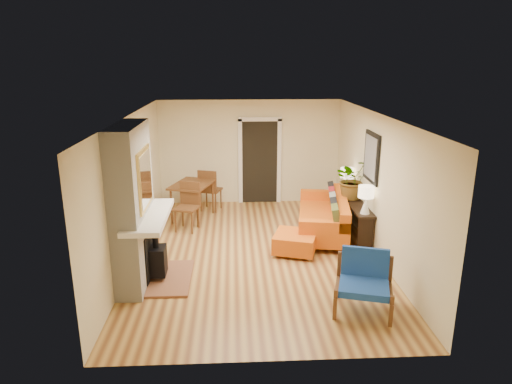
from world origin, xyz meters
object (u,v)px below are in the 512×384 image
ottoman (295,242)px  dining_table (196,191)px  houseplant (353,179)px  lamp_far (347,177)px  console_table (355,209)px  sofa (327,216)px  lamp_near (366,196)px  blue_chair (364,278)px

ottoman → dining_table: (-2.01, 2.02, 0.45)m
houseplant → dining_table: bearing=164.3°
lamp_far → ottoman: bearing=-130.1°
ottoman → console_table: (1.34, 0.84, 0.35)m
sofa → houseplant: houseplant is taller
dining_table → houseplant: (3.34, -0.94, 0.48)m
dining_table → lamp_near: lamp_near is taller
blue_chair → dining_table: size_ratio=0.51×
dining_table → lamp_far: size_ratio=3.62×
houseplant → lamp_near: bearing=-89.4°
sofa → houseplant: bearing=12.6°
console_table → lamp_far: bearing=90.0°
lamp_near → lamp_far: same height
lamp_near → houseplant: houseplant is taller
console_table → lamp_far: size_ratio=3.43×
sofa → ottoman: sofa is taller
ottoman → lamp_near: 1.58m
sofa → dining_table: size_ratio=1.22×
console_table → dining_table: bearing=160.6°
lamp_near → houseplant: 0.97m
console_table → lamp_near: lamp_near is taller
lamp_far → sofa: bearing=-131.1°
ottoman → dining_table: size_ratio=0.49×
blue_chair → lamp_near: (0.59, 2.11, 0.60)m
ottoman → houseplant: 1.95m
lamp_near → lamp_far: size_ratio=1.00×
houseplant → console_table: bearing=-87.7°
ottoman → lamp_far: lamp_far is taller
console_table → houseplant: (-0.01, 0.25, 0.58)m
lamp_near → console_table: bearing=90.0°
console_table → lamp_near: bearing=-90.0°
blue_chair → dining_table: 4.87m
ottoman → dining_table: 2.88m
blue_chair → lamp_near: bearing=74.4°
dining_table → lamp_far: bearing=-7.3°
sofa → console_table: 0.59m
ottoman → blue_chair: 2.14m
console_table → houseplant: bearing=92.3°
blue_chair → lamp_near: 2.28m
blue_chair → houseplant: 3.21m
dining_table → houseplant: 3.50m
ottoman → lamp_far: 2.24m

